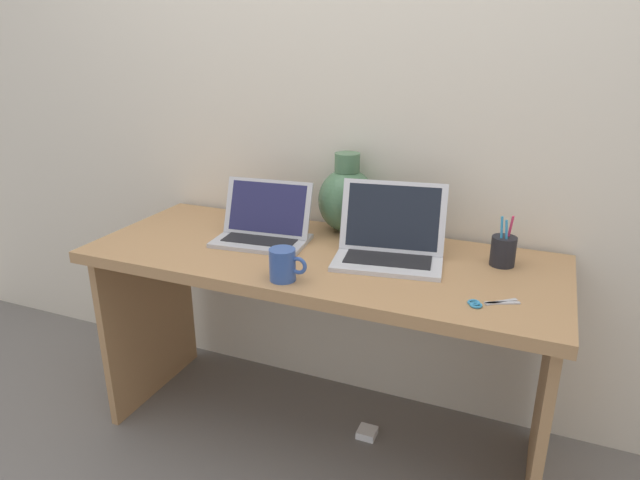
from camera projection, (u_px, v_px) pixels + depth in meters
name	position (u px, v px, depth m)	size (l,w,h in m)	color
ground_plane	(320.00, 432.00, 2.16)	(6.00, 6.00, 0.00)	slate
back_wall	(357.00, 107.00, 2.06)	(4.40, 0.04, 2.40)	beige
desk	(320.00, 294.00, 1.96)	(1.61, 0.64, 0.75)	#AD7F51
laptop_left	(264.00, 225.00, 2.01)	(0.35, 0.25, 0.21)	#B2B2B7
laptop_right	(390.00, 240.00, 1.85)	(0.39, 0.31, 0.24)	silver
green_vase	(347.00, 198.00, 2.08)	(0.21, 0.21, 0.30)	#47704C
coffee_mug	(283.00, 265.00, 1.68)	(0.12, 0.08, 0.10)	#335199
pen_cup	(503.00, 251.00, 1.79)	(0.08, 0.08, 0.17)	black
scissors	(485.00, 303.00, 1.55)	(0.14, 0.10, 0.01)	#B7B7BC
power_brick	(367.00, 433.00, 2.14)	(0.07, 0.07, 0.03)	white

